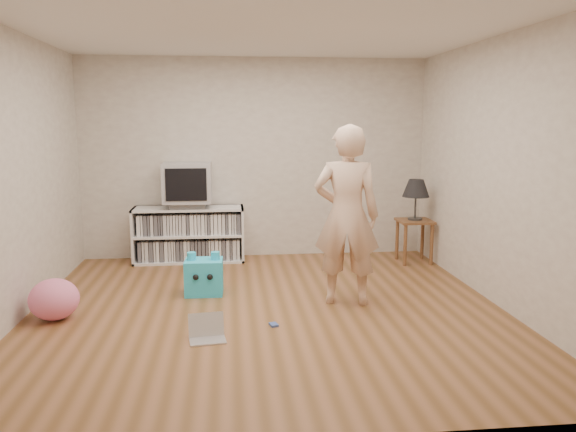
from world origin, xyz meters
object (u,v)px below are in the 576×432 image
at_px(dvd_deck, 188,205).
at_px(crt_tv, 188,182).
at_px(side_table, 414,230).
at_px(laptop, 207,332).
at_px(table_lamp, 416,189).
at_px(plush_pink, 54,299).
at_px(media_unit, 189,234).
at_px(plush_blue, 204,276).
at_px(person, 347,216).

height_order(dvd_deck, crt_tv, crt_tv).
bearing_deg(side_table, laptop, -137.55).
relative_size(crt_tv, table_lamp, 1.17).
bearing_deg(side_table, crt_tv, 172.70).
height_order(table_lamp, plush_pink, table_lamp).
distance_m(media_unit, plush_pink, 2.36).
bearing_deg(dvd_deck, plush_pink, -117.43).
relative_size(dvd_deck, plush_blue, 1.00).
bearing_deg(table_lamp, dvd_deck, 172.63).
distance_m(table_lamp, plush_blue, 2.93).
xyz_separation_m(table_lamp, person, (-1.21, -1.52, -0.06)).
xyz_separation_m(crt_tv, laptop, (0.32, -2.69, -0.96)).
bearing_deg(side_table, media_unit, 172.33).
bearing_deg(table_lamp, plush_pink, -156.57).
height_order(dvd_deck, table_lamp, table_lamp).
height_order(crt_tv, table_lamp, crt_tv).
height_order(media_unit, plush_pink, media_unit).
distance_m(side_table, person, 1.99).
relative_size(media_unit, dvd_deck, 3.11).
relative_size(side_table, plush_pink, 1.24).
bearing_deg(dvd_deck, plush_blue, -80.40).
distance_m(media_unit, dvd_deck, 0.39).
height_order(crt_tv, plush_pink, crt_tv).
distance_m(media_unit, crt_tv, 0.67).
distance_m(table_lamp, laptop, 3.56).
relative_size(person, plush_pink, 3.97).
bearing_deg(laptop, table_lamp, 35.26).
bearing_deg(crt_tv, plush_pink, -117.47).
xyz_separation_m(media_unit, table_lamp, (2.86, -0.39, 0.59)).
bearing_deg(plush_blue, media_unit, 101.12).
bearing_deg(crt_tv, dvd_deck, 90.00).
bearing_deg(plush_pink, media_unit, 62.74).
height_order(side_table, plush_pink, side_table).
distance_m(dvd_deck, person, 2.51).
distance_m(dvd_deck, side_table, 2.90).
bearing_deg(dvd_deck, table_lamp, -7.37).
height_order(plush_blue, plush_pink, plush_blue).
xyz_separation_m(table_lamp, plush_blue, (-2.62, -1.08, -0.75)).
bearing_deg(media_unit, crt_tv, -90.00).
xyz_separation_m(dvd_deck, plush_blue, (0.25, -1.45, -0.54)).
distance_m(media_unit, plush_blue, 1.49).
xyz_separation_m(person, laptop, (-1.34, -0.81, -0.82)).
bearing_deg(crt_tv, side_table, -7.30).
relative_size(dvd_deck, plush_pink, 1.02).
distance_m(person, plush_blue, 1.63).
relative_size(media_unit, plush_blue, 3.13).
relative_size(media_unit, laptop, 4.37).
bearing_deg(table_lamp, plush_blue, -157.57).
relative_size(side_table, table_lamp, 1.07).
distance_m(crt_tv, plush_blue, 1.69).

